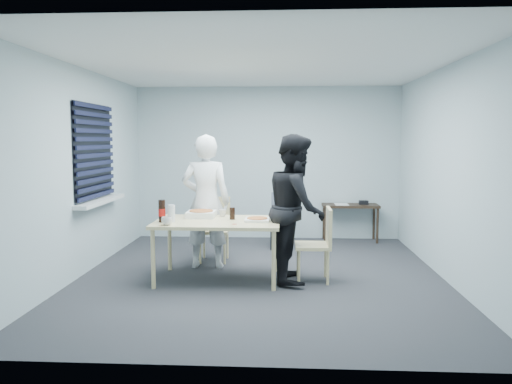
# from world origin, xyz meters

# --- Properties ---
(room) EXTENTS (5.00, 5.00, 5.00)m
(room) POSITION_xyz_m (-2.20, 0.40, 1.44)
(room) COLOR #2D2D31
(room) RESTS_ON ground
(dining_table) EXTENTS (1.50, 0.95, 0.73)m
(dining_table) POSITION_xyz_m (-0.52, -0.17, 0.67)
(dining_table) COLOR beige
(dining_table) RESTS_ON ground
(chair_far) EXTENTS (0.42, 0.42, 0.89)m
(chair_far) POSITION_xyz_m (-0.69, 0.85, 0.51)
(chair_far) COLOR beige
(chair_far) RESTS_ON ground
(chair_right) EXTENTS (0.42, 0.42, 0.89)m
(chair_right) POSITION_xyz_m (0.72, -0.15, 0.51)
(chair_right) COLOR beige
(chair_right) RESTS_ON ground
(person_white) EXTENTS (0.65, 0.42, 1.77)m
(person_white) POSITION_xyz_m (-0.75, 0.43, 0.89)
(person_white) COLOR white
(person_white) RESTS_ON ground
(person_black) EXTENTS (0.47, 0.86, 1.77)m
(person_black) POSITION_xyz_m (0.43, -0.13, 0.89)
(person_black) COLOR black
(person_black) RESTS_ON ground
(side_table) EXTENTS (0.93, 0.41, 0.62)m
(side_table) POSITION_xyz_m (1.40, 2.28, 0.54)
(side_table) COLOR #382A1C
(side_table) RESTS_ON ground
(stool) EXTENTS (0.36, 0.36, 0.50)m
(stool) POSITION_xyz_m (0.23, 1.63, 0.39)
(stool) COLOR black
(stool) RESTS_ON ground
(backpack) EXTENTS (0.28, 0.20, 0.39)m
(backpack) POSITION_xyz_m (0.23, 1.62, 0.69)
(backpack) COLOR slate
(backpack) RESTS_ON stool
(pizza_box_a) EXTENTS (0.35, 0.35, 0.09)m
(pizza_box_a) POSITION_xyz_m (-0.76, 0.09, 0.77)
(pizza_box_a) COLOR white
(pizza_box_a) RESTS_ON dining_table
(pizza_box_b) EXTENTS (0.29, 0.29, 0.04)m
(pizza_box_b) POSITION_xyz_m (-0.03, -0.18, 0.75)
(pizza_box_b) COLOR white
(pizza_box_b) RESTS_ON dining_table
(mug_a) EXTENTS (0.17, 0.17, 0.10)m
(mug_a) POSITION_xyz_m (-1.05, -0.53, 0.78)
(mug_a) COLOR silver
(mug_a) RESTS_ON dining_table
(mug_b) EXTENTS (0.10, 0.10, 0.09)m
(mug_b) POSITION_xyz_m (-0.49, 0.15, 0.78)
(mug_b) COLOR silver
(mug_b) RESTS_ON dining_table
(cola_glass) EXTENTS (0.09, 0.09, 0.15)m
(cola_glass) POSITION_xyz_m (-0.35, -0.07, 0.80)
(cola_glass) COLOR black
(cola_glass) RESTS_ON dining_table
(soda_bottle) EXTENTS (0.08, 0.08, 0.27)m
(soda_bottle) POSITION_xyz_m (-1.16, -0.31, 0.86)
(soda_bottle) COLOR black
(soda_bottle) RESTS_ON dining_table
(plastic_cups) EXTENTS (0.10, 0.10, 0.21)m
(plastic_cups) POSITION_xyz_m (-1.05, -0.31, 0.83)
(plastic_cups) COLOR silver
(plastic_cups) RESTS_ON dining_table
(rubber_band) EXTENTS (0.08, 0.08, 0.00)m
(rubber_band) POSITION_xyz_m (-0.28, -0.42, 0.73)
(rubber_band) COLOR red
(rubber_band) RESTS_ON dining_table
(papers) EXTENTS (0.25, 0.32, 0.01)m
(papers) POSITION_xyz_m (1.25, 2.27, 0.62)
(papers) COLOR white
(papers) RESTS_ON side_table
(black_box) EXTENTS (0.16, 0.12, 0.06)m
(black_box) POSITION_xyz_m (1.62, 2.29, 0.65)
(black_box) COLOR black
(black_box) RESTS_ON side_table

